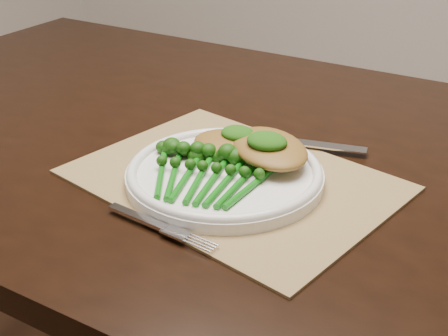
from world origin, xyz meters
The scene contains 10 objects.
dining_table centered at (0.07, 0.08, 0.38)m, with size 1.61×0.92×0.75m.
placemat centered at (0.14, -0.04, 0.75)m, with size 0.43×0.31×0.00m, color #96794C.
dinner_plate centered at (0.13, -0.05, 0.77)m, with size 0.27×0.27×0.02m.
knife centered at (0.14, 0.10, 0.76)m, with size 0.23×0.07×0.01m.
fork centered at (0.14, -0.20, 0.76)m, with size 0.17×0.03×0.01m.
chicken_fillet_left centered at (0.11, 0.01, 0.78)m, with size 0.12×0.09×0.02m, color olive.
chicken_fillet_right centered at (0.17, 0.01, 0.79)m, with size 0.14×0.10×0.03m, color olive.
pesto_dollop_left centered at (0.12, 0.01, 0.80)m, with size 0.05×0.04×0.02m, color #134209.
pesto_dollop_right centered at (0.17, -0.01, 0.81)m, with size 0.06×0.05×0.02m, color #134209.
broccolini_bundle centered at (0.13, -0.09, 0.77)m, with size 0.18×0.20×0.04m.
Camera 1 is at (0.51, -0.71, 1.17)m, focal length 50.00 mm.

